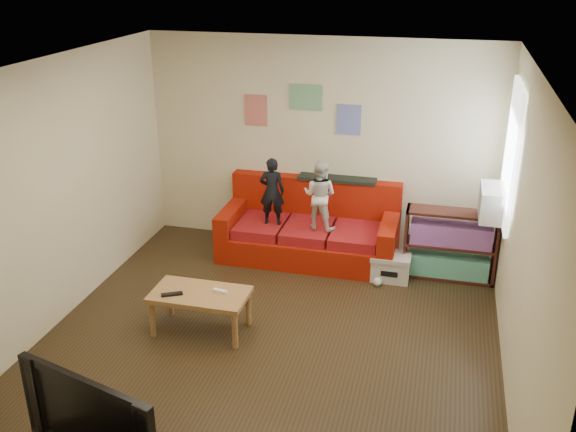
% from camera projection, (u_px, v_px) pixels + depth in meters
% --- Properties ---
extents(room_shell, '(4.52, 5.02, 2.72)m').
position_uv_depth(room_shell, '(267.00, 218.00, 5.91)').
color(room_shell, '#382A17').
rests_on(room_shell, ground).
extents(sofa, '(2.21, 1.01, 0.97)m').
position_uv_depth(sofa, '(310.00, 231.00, 8.16)').
color(sofa, '#A11908').
rests_on(sofa, ground).
extents(child_a, '(0.33, 0.24, 0.86)m').
position_uv_depth(child_a, '(272.00, 191.00, 7.89)').
color(child_a, black).
rests_on(child_a, sofa).
extents(child_b, '(0.47, 0.39, 0.86)m').
position_uv_depth(child_b, '(320.00, 195.00, 7.76)').
color(child_b, silver).
rests_on(child_b, sofa).
extents(coffee_table, '(0.98, 0.54, 0.44)m').
position_uv_depth(coffee_table, '(200.00, 298.00, 6.49)').
color(coffee_table, '#B07D46').
rests_on(coffee_table, ground).
extents(remote, '(0.21, 0.15, 0.02)m').
position_uv_depth(remote, '(172.00, 294.00, 6.41)').
color(remote, black).
rests_on(remote, coffee_table).
extents(game_controller, '(0.15, 0.06, 0.03)m').
position_uv_depth(game_controller, '(220.00, 291.00, 6.46)').
color(game_controller, white).
rests_on(game_controller, coffee_table).
extents(bookshelf, '(1.06, 0.32, 0.85)m').
position_uv_depth(bookshelf, '(450.00, 248.00, 7.57)').
color(bookshelf, '#3C1811').
rests_on(bookshelf, ground).
extents(window, '(0.04, 1.08, 1.48)m').
position_uv_depth(window, '(511.00, 154.00, 6.77)').
color(window, white).
rests_on(window, room_shell).
extents(ac_unit, '(0.28, 0.55, 0.35)m').
position_uv_depth(ac_unit, '(493.00, 203.00, 7.01)').
color(ac_unit, '#B7B2A3').
rests_on(ac_unit, window).
extents(artwork_left, '(0.30, 0.01, 0.40)m').
position_uv_depth(artwork_left, '(256.00, 110.00, 8.17)').
color(artwork_left, '#D87266').
rests_on(artwork_left, room_shell).
extents(artwork_center, '(0.42, 0.01, 0.32)m').
position_uv_depth(artwork_center, '(306.00, 97.00, 7.95)').
color(artwork_center, '#72B27F').
rests_on(artwork_center, room_shell).
extents(artwork_right, '(0.30, 0.01, 0.38)m').
position_uv_depth(artwork_right, '(349.00, 120.00, 7.92)').
color(artwork_right, '#727FCC').
rests_on(artwork_right, room_shell).
extents(file_box, '(0.46, 0.35, 0.32)m').
position_uv_depth(file_box, '(391.00, 266.00, 7.61)').
color(file_box, silver).
rests_on(file_box, ground).
extents(television, '(1.15, 0.46, 0.67)m').
position_uv_depth(television, '(101.00, 410.00, 4.31)').
color(television, black).
rests_on(television, tv_stand).
extents(tissue, '(0.13, 0.13, 0.10)m').
position_uv_depth(tissue, '(378.00, 282.00, 7.49)').
color(tissue, silver).
rests_on(tissue, ground).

